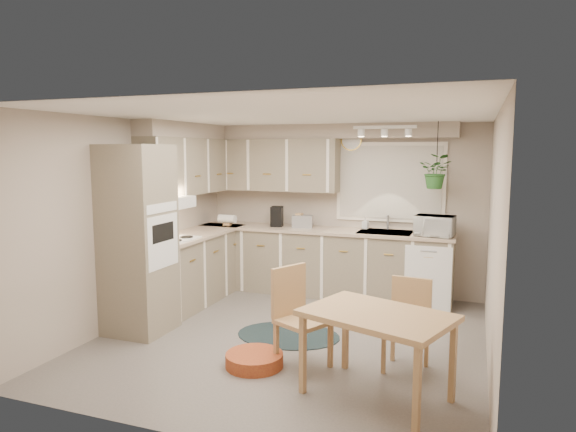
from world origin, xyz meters
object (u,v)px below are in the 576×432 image
(braided_rug, at_px, (288,335))
(microwave, at_px, (435,224))
(chair_left, at_px, (303,318))
(pet_bed, at_px, (254,360))
(chair_back, at_px, (406,326))
(dining_table, at_px, (376,355))

(braided_rug, xyz_separation_m, microwave, (1.40, 1.64, 1.10))
(chair_left, bearing_deg, pet_bed, -43.70)
(chair_left, height_order, microwave, microwave)
(chair_back, bearing_deg, braided_rug, -12.91)
(pet_bed, bearing_deg, dining_table, -10.12)
(chair_left, xyz_separation_m, pet_bed, (-0.44, -0.15, -0.41))
(dining_table, bearing_deg, chair_back, 75.81)
(chair_back, distance_m, braided_rug, 1.47)
(chair_back, xyz_separation_m, microwave, (0.07, 2.11, 0.68))
(chair_left, relative_size, pet_bed, 1.72)
(chair_left, distance_m, pet_bed, 0.62)
(chair_back, xyz_separation_m, braided_rug, (-1.33, 0.46, -0.42))
(chair_left, bearing_deg, microwave, -175.80)
(dining_table, xyz_separation_m, pet_bed, (-1.19, 0.21, -0.30))
(microwave, bearing_deg, braided_rug, -123.09)
(pet_bed, bearing_deg, chair_back, 17.03)
(braided_rug, relative_size, pet_bed, 2.09)
(chair_left, xyz_separation_m, chair_back, (0.91, 0.26, -0.05))
(chair_left, height_order, chair_back, chair_left)
(dining_table, distance_m, chair_left, 0.85)
(chair_back, height_order, microwave, microwave)
(dining_table, height_order, pet_bed, dining_table)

